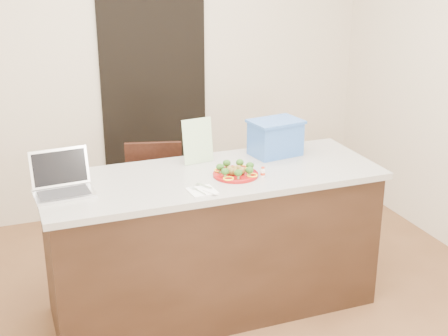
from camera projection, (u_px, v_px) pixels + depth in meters
name	position (u px, v px, depth m)	size (l,w,h in m)	color
ground	(227.00, 326.00, 3.86)	(4.00, 4.00, 0.00)	brown
room_shell	(227.00, 66.00, 3.30)	(4.00, 4.00, 4.00)	white
doorway	(155.00, 96.00, 5.29)	(0.90, 0.02, 2.00)	black
island	(213.00, 242.00, 3.92)	(2.06, 0.76, 0.92)	black
plate	(236.00, 174.00, 3.72)	(0.27, 0.27, 0.02)	maroon
meatballs	(235.00, 170.00, 3.71)	(0.10, 0.11, 0.04)	brown
broccoli	(236.00, 167.00, 3.71)	(0.23, 0.23, 0.04)	#1C4312
pepper_rings	(236.00, 173.00, 3.72)	(0.22, 0.22, 0.01)	yellow
napkin	(202.00, 191.00, 3.50)	(0.15, 0.15, 0.01)	silver
fork	(198.00, 190.00, 3.49)	(0.04, 0.14, 0.00)	silver
knife	(208.00, 190.00, 3.49)	(0.07, 0.21, 0.01)	white
yogurt_bottle	(263.00, 173.00, 3.71)	(0.03, 0.03, 0.06)	white
laptop	(62.00, 181.00, 3.48)	(0.34, 0.28, 0.23)	silver
leaflet	(198.00, 141.00, 3.91)	(0.20, 0.00, 0.28)	white
blue_box	(275.00, 137.00, 4.06)	(0.36, 0.28, 0.23)	#305DAE
chair	(158.00, 199.00, 4.44)	(0.49, 0.50, 0.91)	black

